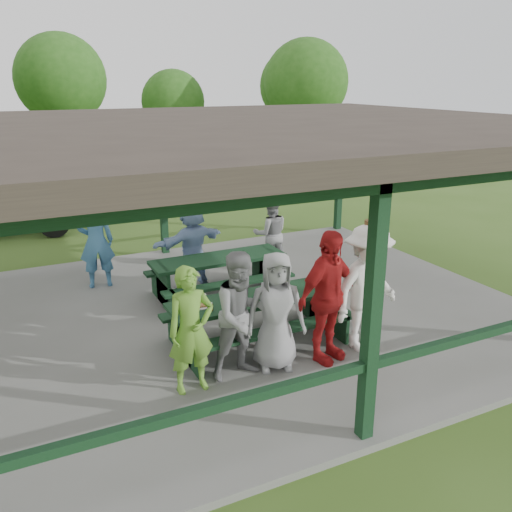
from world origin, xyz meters
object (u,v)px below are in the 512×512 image
contestant_grey_mid (276,311)px  contestant_green (191,330)px  contestant_grey_left (242,316)px  spectator_grey (271,234)px  contestant_red (327,297)px  pickup_truck (187,176)px  picnic_table_far (218,272)px  spectator_blue (96,241)px  contestant_white_fedora (367,288)px  picnic_table_near (258,313)px  spectator_lblue (192,244)px  farm_trailer (18,207)px

contestant_grey_mid → contestant_green: bearing=-161.0°
contestant_grey_left → spectator_grey: size_ratio=1.14×
contestant_red → spectator_grey: size_ratio=1.24×
pickup_truck → contestant_green: bearing=145.6°
contestant_green → spectator_grey: contestant_green is taller
picnic_table_far → spectator_grey: (1.56, 0.90, 0.30)m
picnic_table_far → pickup_truck: size_ratio=0.45×
contestant_red → pickup_truck: bearing=63.1°
contestant_grey_left → spectator_blue: bearing=100.9°
contestant_red → contestant_white_fedora: (0.71, 0.04, 0.00)m
picnic_table_near → contestant_grey_left: bearing=-128.0°
picnic_table_near → spectator_blue: spectator_blue is taller
contestant_green → contestant_grey_mid: bearing=0.7°
spectator_lblue → farm_trailer: spectator_lblue is taller
contestant_grey_left → spectator_blue: spectator_blue is taller
farm_trailer → contestant_green: bearing=-71.2°
picnic_table_far → contestant_green: (-1.52, -2.83, 0.37)m
contestant_grey_left → spectator_blue: (-1.11, 4.26, 0.03)m
contestant_grey_mid → spectator_grey: (1.84, 3.68, -0.07)m
contestant_red → spectator_lblue: (-0.70, 3.62, -0.12)m
contestant_white_fedora → farm_trailer: 10.51m
picnic_table_near → contestant_green: (-1.35, -0.83, 0.36)m
picnic_table_near → contestant_red: bearing=-55.0°
contestant_red → contestant_white_fedora: bearing=-13.6°
contestant_red → farm_trailer: (-3.48, 9.67, -0.37)m
contestant_green → pickup_truck: (4.06, 11.84, -0.19)m
picnic_table_near → spectator_lblue: 2.74m
picnic_table_far → contestant_red: (0.46, -2.91, 0.49)m
farm_trailer → spectator_grey: bearing=-42.1°
contestant_green → contestant_white_fedora: contestant_white_fedora is taller
contestant_green → contestant_red: (1.98, -0.08, 0.12)m
picnic_table_near → picnic_table_far: (0.18, 2.00, -0.01)m
contestant_red → spectator_grey: (1.09, 3.81, -0.19)m
contestant_grey_left → contestant_white_fedora: contestant_white_fedora is taller
contestant_white_fedora → farm_trailer: (-4.19, 9.63, -0.37)m
contestant_grey_left → contestant_white_fedora: bearing=-5.9°
contestant_grey_left → spectator_grey: (2.35, 3.69, -0.11)m
contestant_white_fedora → spectator_blue: contestant_white_fedora is taller
picnic_table_far → farm_trailer: bearing=114.0°
contestant_grey_left → contestant_red: contestant_red is taller
picnic_table_far → spectator_grey: spectator_grey is taller
spectator_grey → spectator_blue: bearing=5.6°
contestant_green → spectator_blue: 4.31m
spectator_lblue → picnic_table_near: bearing=74.3°
spectator_lblue → pickup_truck: 8.75m
picnic_table_near → contestant_white_fedora: contestant_white_fedora is taller
contestant_green → contestant_grey_left: size_ratio=0.95×
contestant_grey_left → pickup_truck: contestant_grey_left is taller
contestant_green → contestant_grey_left: contestant_grey_left is taller
picnic_table_far → contestant_red: 2.99m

